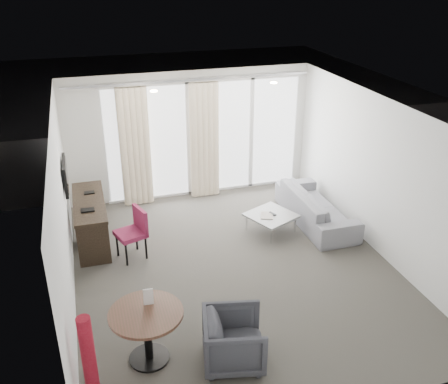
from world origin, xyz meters
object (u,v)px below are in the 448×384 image
object	(u,v)px
tub_armchair	(234,340)
rattan_chair_b	(246,143)
sofa	(316,207)
rattan_chair_a	(202,152)
desk	(91,222)
desk_chair	(131,235)
coffee_table	(271,223)
red_lamp	(90,364)
round_table	(148,336)

from	to	relation	value
tub_armchair	rattan_chair_b	bearing A→B (deg)	-7.86
tub_armchair	sofa	xyz separation A→B (m)	(2.59, 3.04, -0.03)
rattan_chair_a	rattan_chair_b	size ratio (longest dim) A/B	1.13
sofa	rattan_chair_b	xyz separation A→B (m)	(-0.20, 3.54, 0.07)
desk	desk_chair	size ratio (longest dim) A/B	1.94
desk	desk_chair	distance (m)	0.93
tub_armchair	rattan_chair_a	bearing A→B (deg)	1.28
tub_armchair	coffee_table	distance (m)	3.35
red_lamp	sofa	world-z (taller)	red_lamp
desk_chair	coffee_table	size ratio (longest dim) A/B	1.14
coffee_table	rattan_chair_b	world-z (taller)	rattan_chair_b
desk_chair	rattan_chair_b	size ratio (longest dim) A/B	1.17
desk	round_table	distance (m)	3.18
round_table	rattan_chair_a	world-z (taller)	rattan_chair_a
tub_armchair	rattan_chair_b	distance (m)	7.00
red_lamp	tub_armchair	size ratio (longest dim) A/B	1.63
rattan_chair_b	coffee_table	bearing A→B (deg)	-81.85
desk	rattan_chair_a	distance (m)	3.84
rattan_chair_b	rattan_chair_a	bearing A→B (deg)	-143.32
red_lamp	tub_armchair	distance (m)	1.73
tub_armchair	desk	bearing A→B (deg)	35.57
desk	coffee_table	xyz separation A→B (m)	(3.15, -0.56, -0.22)
coffee_table	rattan_chair_a	bearing A→B (deg)	97.75
coffee_table	rattan_chair_b	bearing A→B (deg)	78.35
sofa	red_lamp	bearing A→B (deg)	127.04
round_table	red_lamp	size ratio (longest dim) A/B	0.74
desk_chair	round_table	world-z (taller)	desk_chair
coffee_table	sofa	world-z (taller)	sofa
tub_armchair	rattan_chair_a	size ratio (longest dim) A/B	0.89
red_lamp	tub_armchair	xyz separation A→B (m)	(1.70, 0.19, -0.27)
round_table	red_lamp	bearing A→B (deg)	-142.12
rattan_chair_a	rattan_chair_b	xyz separation A→B (m)	(1.20, 0.36, -0.05)
desk_chair	tub_armchair	distance (m)	2.91
red_lamp	coffee_table	bearing A→B (deg)	43.10
round_table	desk_chair	bearing A→B (deg)	87.88
desk	red_lamp	distance (m)	3.69
round_table	rattan_chair_b	distance (m)	7.10
round_table	sofa	distance (m)	4.49
red_lamp	rattan_chair_a	world-z (taller)	red_lamp
rattan_chair_a	tub_armchair	bearing A→B (deg)	-81.88
red_lamp	rattan_chair_b	bearing A→B (deg)	58.90
desk	red_lamp	xyz separation A→B (m)	(-0.18, -3.68, 0.22)
red_lamp	desk	bearing A→B (deg)	87.13
desk	rattan_chair_a	size ratio (longest dim) A/B	2.01
rattan_chair_b	red_lamp	bearing A→B (deg)	-101.30
coffee_table	rattan_chair_a	distance (m)	3.33
round_table	tub_armchair	size ratio (longest dim) A/B	1.21
tub_armchair	sofa	world-z (taller)	tub_armchair
red_lamp	coffee_table	xyz separation A→B (m)	(3.33, 3.12, -0.44)
desk	red_lamp	bearing A→B (deg)	-92.87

